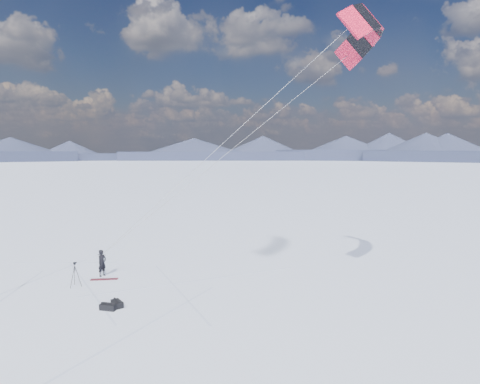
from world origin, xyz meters
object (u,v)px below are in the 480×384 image
at_px(gear_bag_b, 117,304).
at_px(gear_bag_a, 108,307).
at_px(snowkiter, 103,276).
at_px(tripod, 75,271).
at_px(snowboard, 104,279).

bearing_deg(gear_bag_b, gear_bag_a, -73.39).
height_order(snowkiter, tripod, tripod).
bearing_deg(snowkiter, tripod, -177.76).
bearing_deg(snowkiter, snowboard, -127.56).
distance_m(snowkiter, gear_bag_b, 5.40).
bearing_deg(snowkiter, gear_bag_a, -131.89).
height_order(snowboard, gear_bag_a, gear_bag_a).
distance_m(snowkiter, gear_bag_a, 5.65).
distance_m(snowkiter, snowboard, 0.78).
bearing_deg(gear_bag_b, tripod, -169.42).
bearing_deg(tripod, gear_bag_a, -50.84).
distance_m(tripod, gear_bag_a, 4.51).
height_order(tripod, gear_bag_b, tripod).
distance_m(snowboard, gear_bag_a, 4.88).
relative_size(tripod, gear_bag_b, 1.64).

